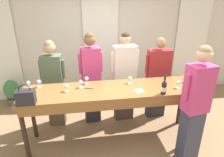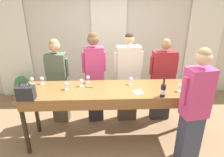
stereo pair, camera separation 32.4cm
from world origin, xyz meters
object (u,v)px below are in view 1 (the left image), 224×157
Objects in this scene: guest_pink_top at (91,77)px; guest_striped_shirt at (158,78)px; wine_glass_back_left at (87,79)px; guest_cream_sweater at (124,78)px; potted_plant at (12,92)px; host_pouring at (195,105)px; handbag at (26,97)px; tasting_bar at (113,95)px; wine_glass_center_mid at (39,82)px; wine_glass_front_mid at (66,86)px; guest_olive_jacket at (54,83)px; wine_glass_center_right at (178,83)px; wine_glass_front_left at (28,83)px; wine_bottle at (164,87)px; wine_glass_center_left at (81,83)px; wine_glass_back_mid at (185,77)px; wine_glass_front_right at (130,79)px.

guest_pink_top is 1.08× the size of guest_striped_shirt.
guest_cream_sweater reaches higher than wine_glass_back_left.
potted_plant is (-1.82, 0.91, -0.64)m from guest_pink_top.
host_pouring is 3.94m from potted_plant.
guest_striped_shirt is at bearing 22.64° from handbag.
tasting_bar is 1.23m from wine_glass_center_mid.
host_pouring reaches higher than wine_glass_front_mid.
guest_olive_jacket is at bearing 180.00° from guest_cream_sweater.
handbag is 2.34× the size of wine_glass_center_right.
guest_pink_top reaches higher than guest_olive_jacket.
host_pouring reaches higher than handbag.
wine_glass_front_mid is 0.07× the size of guest_pink_top.
wine_bottle is at bearing -13.98° from wine_glass_front_left.
wine_glass_front_left and wine_glass_center_left have the same top height.
tasting_bar is at bearing -175.11° from wine_glass_back_mid.
wine_bottle is 2.42× the size of wine_glass_front_mid.
wine_glass_back_left is 0.42m from guest_pink_top.
wine_glass_back_mid is (1.28, 0.11, 0.19)m from tasting_bar.
wine_glass_back_mid is 0.07× the size of guest_olive_jacket.
wine_glass_center_mid is 0.07× the size of guest_pink_top.
wine_bottle is 0.66m from wine_glass_back_mid.
handbag is 2.33m from wine_glass_center_right.
wine_glass_front_right is at bearing 134.94° from host_pouring.
guest_striped_shirt is (1.75, 0.64, -0.24)m from wine_glass_front_mid.
wine_glass_center_right is at bearing -87.12° from guest_striped_shirt.
wine_glass_center_right is 0.07× the size of host_pouring.
wine_glass_back_mid is at bearing -19.46° from guest_pink_top.
potted_plant is at bearing 163.86° from guest_striped_shirt.
potted_plant is (-2.45, 1.40, -0.77)m from wine_glass_front_right.
guest_cream_sweater is (-0.95, 0.56, -0.19)m from wine_glass_back_mid.
wine_glass_center_mid is 2.26m from guest_striped_shirt.
wine_bottle is 3.51m from potted_plant.
guest_striped_shirt reaches higher than wine_glass_front_left.
wine_glass_center_right is 1.00× the size of wine_glass_back_left.
guest_olive_jacket reaches higher than guest_striped_shirt.
handbag reaches higher than wine_glass_front_left.
wine_glass_center_left is 0.07× the size of guest_pink_top.
wine_glass_front_mid is 1.00× the size of wine_glass_center_right.
handbag is at bearing -146.55° from wine_glass_back_left.
guest_pink_top is at bearing 180.00° from guest_cream_sweater.
tasting_bar is 1.62× the size of guest_cream_sweater.
guest_olive_jacket reaches higher than wine_glass_center_mid.
wine_glass_front_left and wine_glass_front_right have the same top height.
wine_glass_back_mid is (0.22, 0.22, 0.00)m from wine_glass_center_right.
guest_cream_sweater is at bearing 121.17° from host_pouring.
wine_glass_back_left is at bearing -152.41° from guest_cream_sweater.
wine_glass_front_right is at bearing 2.71° from wine_glass_center_left.
potted_plant is at bearing 132.02° from wine_glass_front_mid.
tasting_bar is 1.31m from handbag.
guest_striped_shirt is (2.28, 0.95, -0.26)m from handbag.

